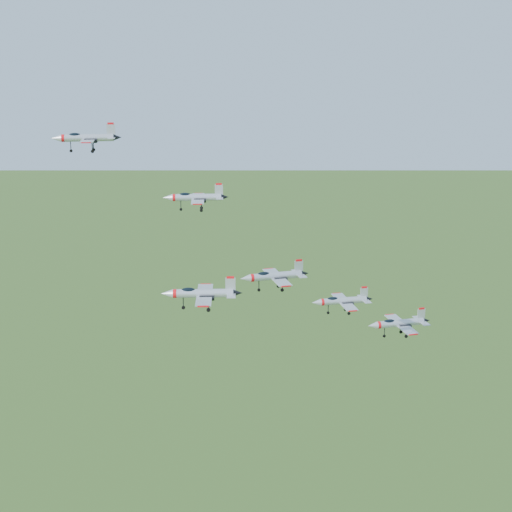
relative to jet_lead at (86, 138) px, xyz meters
name	(u,v)px	position (x,y,z in m)	size (l,w,h in m)	color
jet_lead	(86,138)	(0.00, 0.00, 0.00)	(11.53, 9.71, 3.10)	#B8BCC6
jet_left_high	(195,197)	(17.09, -5.45, -10.16)	(11.12, 9.45, 3.02)	#B8BCC6
jet_right_high	(201,293)	(12.76, -24.55, -20.80)	(11.94, 10.18, 3.26)	#B8BCC6
jet_left_low	(274,276)	(34.49, 2.13, -28.36)	(14.08, 11.64, 3.76)	#B8BCC6
jet_right_low	(342,301)	(39.12, -18.44, -27.14)	(10.92, 9.11, 2.92)	#B8BCC6
jet_trail	(398,323)	(54.18, -12.33, -35.42)	(12.69, 10.53, 3.39)	#B8BCC6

